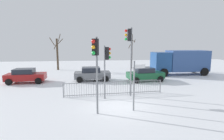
{
  "coord_description": "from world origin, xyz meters",
  "views": [
    {
      "loc": [
        -1.76,
        -10.7,
        4.05
      ],
      "look_at": [
        -0.14,
        2.83,
        1.95
      ],
      "focal_mm": 28.02,
      "sensor_mm": 36.0,
      "label": 1
    }
  ],
  "objects": [
    {
      "name": "ground_plane",
      "position": [
        0.0,
        0.0,
        0.0
      ],
      "size": [
        60.0,
        60.0,
        0.0
      ],
      "primitive_type": "plane",
      "color": "white"
    },
    {
      "name": "traffic_light_mid_right",
      "position": [
        -1.52,
        -1.17,
        3.22
      ],
      "size": [
        0.4,
        0.53,
        4.39
      ],
      "rotation": [
        0.0,
        0.0,
        2.68
      ],
      "color": "slate",
      "rests_on": "ground"
    },
    {
      "name": "pedestrian_guard_railing",
      "position": [
        -0.01,
        2.53,
        0.55
      ],
      "size": [
        7.81,
        0.5,
        1.07
      ],
      "rotation": [
        0.0,
        0.0,
        0.06
      ],
      "color": "slate",
      "rests_on": "ground"
    },
    {
      "name": "delivery_truck",
      "position": [
        9.64,
        10.49,
        1.74
      ],
      "size": [
        7.06,
        2.73,
        3.1
      ],
      "rotation": [
        0.0,
        0.0,
        3.14
      ],
      "color": "#33518C",
      "rests_on": "ground"
    },
    {
      "name": "car_green_mid",
      "position": [
        3.94,
        7.19,
        0.77
      ],
      "size": [
        3.97,
        2.28,
        1.47
      ],
      "rotation": [
        0.0,
        0.0,
        0.11
      ],
      "color": "#195933",
      "rests_on": "ground"
    },
    {
      "name": "traffic_light_rear_left",
      "position": [
        -0.67,
        1.75,
        2.84
      ],
      "size": [
        0.53,
        0.4,
        3.88
      ],
      "rotation": [
        0.0,
        0.0,
        5.17
      ],
      "color": "slate",
      "rests_on": "ground"
    },
    {
      "name": "car_red_near",
      "position": [
        -8.48,
        7.83,
        0.77
      ],
      "size": [
        3.9,
        2.12,
        1.47
      ],
      "rotation": [
        0.0,
        0.0,
        0.06
      ],
      "color": "maroon",
      "rests_on": "ground"
    },
    {
      "name": "bare_tree_centre",
      "position": [
        4.65,
        16.7,
        2.87
      ],
      "size": [
        1.28,
        1.41,
        5.42
      ],
      "color": "#473828",
      "rests_on": "ground"
    },
    {
      "name": "traffic_light_rear_right",
      "position": [
        1.09,
        2.13,
        3.79
      ],
      "size": [
        0.57,
        0.32,
        5.19
      ],
      "rotation": [
        0.0,
        0.0,
        1.59
      ],
      "color": "slate",
      "rests_on": "ground"
    },
    {
      "name": "direction_sign_post",
      "position": [
        0.8,
        -0.79,
        1.7
      ],
      "size": [
        0.77,
        0.26,
        3.03
      ],
      "rotation": [
        0.0,
        0.0,
        0.27
      ],
      "color": "slate",
      "rests_on": "ground"
    },
    {
      "name": "bare_tree_left",
      "position": [
        -6.83,
        16.52,
        2.62
      ],
      "size": [
        2.03,
        2.03,
        5.43
      ],
      "color": "#473828",
      "rests_on": "ground"
    },
    {
      "name": "car_grey_far",
      "position": [
        -1.7,
        8.05,
        0.77
      ],
      "size": [
        3.85,
        2.03,
        1.47
      ],
      "rotation": [
        0.0,
        0.0,
        0.03
      ],
      "color": "slate",
      "rests_on": "ground"
    }
  ]
}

